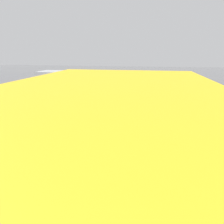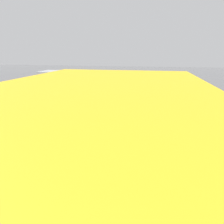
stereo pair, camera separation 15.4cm
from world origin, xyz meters
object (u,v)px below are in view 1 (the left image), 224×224
pedestrian_pink_side (88,97)px  hand_dolly_boxes (103,112)px  pedestrian_black_side (141,104)px  cargo_van_parked_right (44,100)px  shopping_cart_vendor (123,117)px  pedestrian_white_side (108,105)px  pedestrian_far_side (151,99)px

pedestrian_pink_side → hand_dolly_boxes: bearing=-164.7°
pedestrian_black_side → cargo_van_parked_right: bearing=-16.6°
shopping_cart_vendor → pedestrian_black_side: pedestrian_black_side is taller
hand_dolly_boxes → pedestrian_black_side: bearing=147.8°
hand_dolly_boxes → pedestrian_black_side: pedestrian_black_side is taller
hand_dolly_boxes → shopping_cart_vendor: bearing=179.4°
pedestrian_pink_side → pedestrian_white_side: (-1.29, 1.33, -0.01)m
cargo_van_parked_right → pedestrian_black_side: size_ratio=2.49×
shopping_cart_vendor → pedestrian_black_side: size_ratio=0.49×
cargo_van_parked_right → pedestrian_far_side: size_ratio=2.49×
shopping_cart_vendor → pedestrian_white_side: size_ratio=0.49×
pedestrian_far_side → pedestrian_black_side: bearing=70.1°
hand_dolly_boxes → pedestrian_pink_side: bearing=15.3°
pedestrian_white_side → pedestrian_far_side: 2.32m
pedestrian_black_side → pedestrian_pink_side: bearing=-21.0°
shopping_cart_vendor → hand_dolly_boxes: (1.02, -0.01, 0.22)m
hand_dolly_boxes → pedestrian_white_side: bearing=110.1°
shopping_cart_vendor → pedestrian_pink_side: 2.03m
cargo_van_parked_right → pedestrian_white_side: 4.49m
pedestrian_white_side → cargo_van_parked_right: bearing=-25.4°
pedestrian_black_side → pedestrian_white_side: bearing=12.4°
cargo_van_parked_right → hand_dolly_boxes: cargo_van_parked_right is taller
cargo_van_parked_right → shopping_cart_vendor: (-4.49, 0.40, -0.61)m
hand_dolly_boxes → pedestrian_far_side: size_ratio=0.68×
shopping_cart_vendor → pedestrian_pink_side: pedestrian_pink_side is taller
pedestrian_pink_side → pedestrian_white_side: bearing=134.1°
pedestrian_pink_side → pedestrian_far_side: size_ratio=1.00×
pedestrian_pink_side → pedestrian_far_side: 3.10m
cargo_van_parked_right → shopping_cart_vendor: 4.55m
cargo_van_parked_right → pedestrian_far_side: (-5.84, 0.46, 0.39)m
hand_dolly_boxes → pedestrian_far_side: 2.49m
hand_dolly_boxes → pedestrian_pink_side: (0.73, 0.20, 0.80)m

